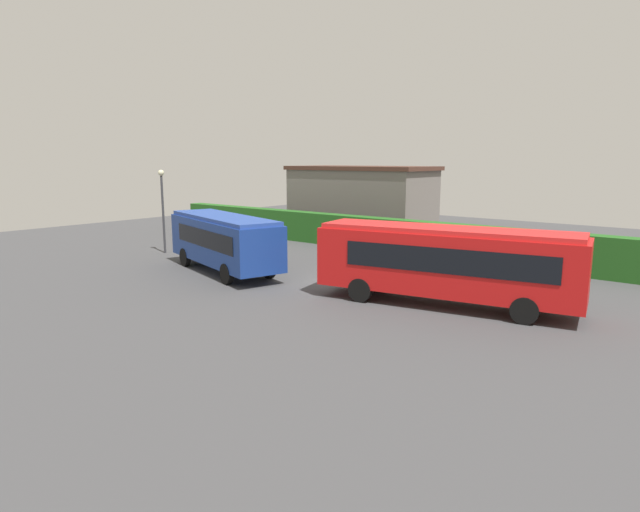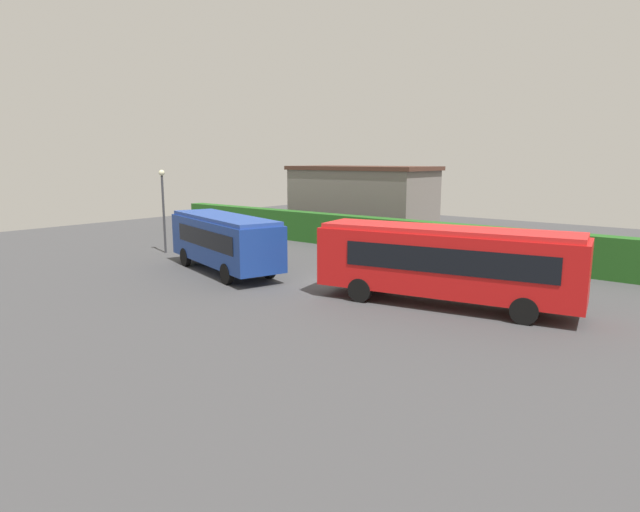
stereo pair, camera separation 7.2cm
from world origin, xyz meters
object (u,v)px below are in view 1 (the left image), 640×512
person_center (457,268)px  traffic_cone (219,239)px  lamppost (163,201)px  bus_red (445,261)px  bus_blue (224,239)px  person_left (439,270)px

person_center → traffic_cone: size_ratio=2.77×
person_center → lamppost: lamppost is taller
person_center → lamppost: size_ratio=0.32×
person_center → lamppost: (-18.27, -3.01, 2.40)m
bus_red → person_center: bus_red is taller
bus_red → person_center: 3.64m
bus_red → bus_blue: bearing=-5.0°
bus_red → traffic_cone: size_ratio=17.74×
bus_blue → lamppost: lamppost is taller
bus_red → person_center: size_ratio=6.41×
traffic_cone → lamppost: bearing=-86.2°
person_left → bus_red: bearing=-80.5°
lamppost → bus_blue: bearing=-11.6°
traffic_cone → bus_red: bearing=-14.3°
bus_blue → lamppost: 7.72m
person_left → lamppost: bearing=164.3°
lamppost → person_left: bearing=5.8°
traffic_cone → bus_blue: bearing=-38.7°
lamppost → bus_red: bearing=-1.0°
person_center → lamppost: 18.67m
person_left → lamppost: size_ratio=0.34×
bus_red → person_left: bus_red is taller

